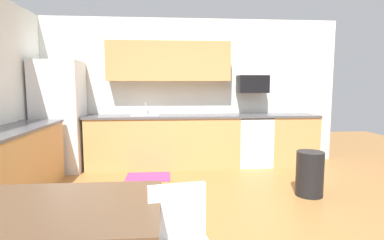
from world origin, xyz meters
The scene contains 16 objects.
ground_plane centered at (0.00, 0.00, 0.00)m, with size 12.00×12.00×0.00m, color #9E6B38.
wall_back centered at (0.00, 2.65, 1.35)m, with size 5.80×0.10×2.70m, color silver.
cabinet_run_back centered at (-0.40, 2.30, 0.45)m, with size 2.69×0.60×0.90m, color tan.
cabinet_run_back_right centered at (1.97, 2.30, 0.45)m, with size 0.86×0.60×0.90m, color tan.
cabinet_run_left centered at (-2.30, 0.80, 0.45)m, with size 0.60×2.00×0.90m, color tan.
countertop_back centered at (0.00, 2.30, 0.92)m, with size 4.80×0.64×0.04m, color #4C4C51.
countertop_left centered at (-2.30, 0.80, 0.92)m, with size 0.64×2.00×0.04m, color #4C4C51.
upper_cabinets_back centered at (-0.30, 2.43, 1.90)m, with size 2.20×0.34×0.70m, color tan.
refrigerator centered at (-2.18, 2.22, 0.94)m, with size 0.76×0.70×1.89m, color white.
oven_range centered at (1.24, 2.30, 0.46)m, with size 0.60×0.60×0.91m.
microwave centered at (1.24, 2.40, 1.49)m, with size 0.54×0.36×0.32m, color black.
sink_basin centered at (-0.73, 2.30, 0.88)m, with size 0.48×0.40×0.14m, color #A5A8AD.
sink_faucet centered at (-0.73, 2.48, 1.04)m, with size 0.02×0.02×0.24m, color #B2B5BA.
dining_table centered at (-1.10, -1.31, 0.68)m, with size 1.40×0.90×0.74m.
trash_bin centered at (1.56, 0.66, 0.30)m, with size 0.36×0.36×0.60m, color black.
floor_mat centered at (-0.65, 1.65, 0.01)m, with size 0.70×0.50×0.01m, color #CC3372.
Camera 1 is at (-0.35, -3.20, 1.49)m, focal length 28.76 mm.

